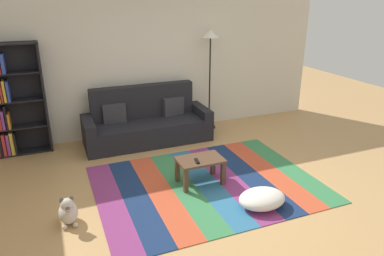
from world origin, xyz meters
name	(u,v)px	position (x,y,z in m)	size (l,w,h in m)	color
ground_plane	(212,188)	(0.00, 0.00, 0.00)	(14.00, 14.00, 0.00)	tan
back_wall	(156,62)	(0.00, 2.55, 1.35)	(6.80, 0.10, 2.70)	silver
rug	(207,184)	(-0.02, 0.12, 0.01)	(3.10, 2.34, 0.01)	#843370
couch	(147,123)	(-0.37, 2.02, 0.34)	(2.26, 0.80, 1.00)	black
bookshelf	(9,103)	(-2.58, 2.31, 0.90)	(0.90, 0.28, 1.85)	black
coffee_table	(200,164)	(-0.10, 0.19, 0.31)	(0.65, 0.42, 0.38)	#513826
pouf	(262,199)	(0.39, -0.67, 0.12)	(0.62, 0.47, 0.22)	white
dog	(68,211)	(-1.92, -0.10, 0.16)	(0.22, 0.35, 0.40)	beige
standing_lamp	(210,47)	(0.98, 2.23, 1.61)	(0.32, 0.32, 1.93)	black
tv_remote	(197,161)	(-0.18, 0.13, 0.40)	(0.04, 0.15, 0.02)	black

